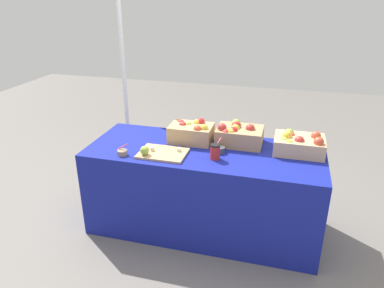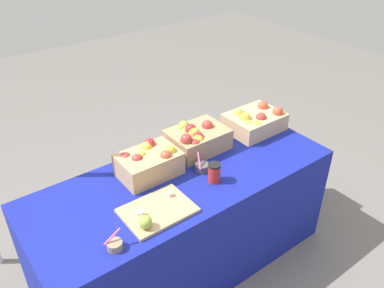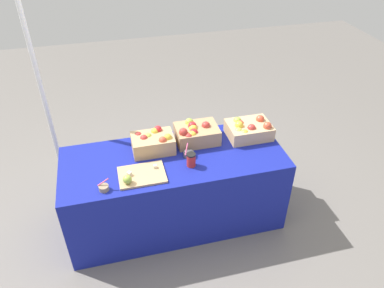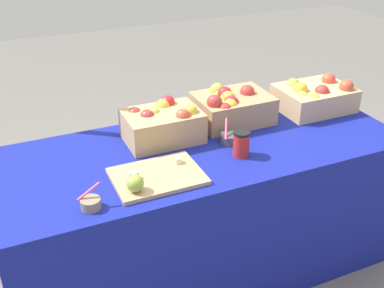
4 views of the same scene
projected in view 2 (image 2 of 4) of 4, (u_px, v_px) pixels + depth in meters
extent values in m
plane|color=slate|center=(184.00, 260.00, 2.76)|extent=(10.00, 10.00, 0.00)
cube|color=navy|center=(184.00, 221.00, 2.57)|extent=(1.90, 0.76, 0.74)
cube|color=tan|center=(254.00, 122.00, 2.80)|extent=(0.39, 0.30, 0.12)
sphere|color=#D14C33|center=(263.00, 106.00, 2.85)|extent=(0.08, 0.08, 0.08)
sphere|color=#D14C33|center=(243.00, 117.00, 2.78)|extent=(0.08, 0.08, 0.08)
sphere|color=gold|center=(245.00, 118.00, 2.71)|extent=(0.08, 0.08, 0.08)
sphere|color=gold|center=(256.00, 126.00, 2.68)|extent=(0.08, 0.08, 0.08)
sphere|color=#99B742|center=(238.00, 114.00, 2.79)|extent=(0.08, 0.08, 0.08)
sphere|color=#B2332D|center=(261.00, 118.00, 2.73)|extent=(0.08, 0.08, 0.08)
sphere|color=#D14C33|center=(278.00, 112.00, 2.77)|extent=(0.08, 0.08, 0.08)
sphere|color=#B2C64C|center=(247.00, 125.00, 2.68)|extent=(0.08, 0.08, 0.08)
cube|color=tan|center=(198.00, 140.00, 2.58)|extent=(0.37, 0.28, 0.14)
sphere|color=#B2332D|center=(195.00, 145.00, 2.44)|extent=(0.08, 0.08, 0.08)
sphere|color=red|center=(198.00, 138.00, 2.48)|extent=(0.08, 0.08, 0.08)
sphere|color=#B2332D|center=(207.00, 126.00, 2.59)|extent=(0.08, 0.08, 0.08)
sphere|color=gold|center=(187.00, 131.00, 2.57)|extent=(0.08, 0.08, 0.08)
sphere|color=gold|center=(194.00, 133.00, 2.53)|extent=(0.08, 0.08, 0.08)
sphere|color=#B2332D|center=(186.00, 140.00, 2.43)|extent=(0.08, 0.08, 0.08)
sphere|color=gold|center=(198.00, 141.00, 2.47)|extent=(0.08, 0.08, 0.08)
sphere|color=red|center=(191.00, 130.00, 2.54)|extent=(0.08, 0.08, 0.08)
sphere|color=#99B742|center=(184.00, 126.00, 2.58)|extent=(0.08, 0.08, 0.08)
cube|color=tan|center=(149.00, 164.00, 2.34)|extent=(0.36, 0.25, 0.14)
sphere|color=#B2C64C|center=(141.00, 156.00, 2.31)|extent=(0.07, 0.07, 0.07)
sphere|color=#D14C33|center=(166.00, 156.00, 2.29)|extent=(0.07, 0.07, 0.07)
sphere|color=red|center=(150.00, 144.00, 2.39)|extent=(0.07, 0.07, 0.07)
sphere|color=gold|center=(147.00, 147.00, 2.37)|extent=(0.07, 0.07, 0.07)
sphere|color=#B2332D|center=(126.00, 158.00, 2.31)|extent=(0.07, 0.07, 0.07)
sphere|color=gold|center=(170.00, 151.00, 2.33)|extent=(0.07, 0.07, 0.07)
sphere|color=#B2332D|center=(137.00, 160.00, 2.28)|extent=(0.07, 0.07, 0.07)
cube|color=tan|center=(158.00, 210.00, 2.09)|extent=(0.37, 0.27, 0.02)
sphere|color=#99B742|center=(145.00, 222.00, 1.96)|extent=(0.07, 0.07, 0.07)
cube|color=beige|center=(140.00, 213.00, 2.04)|extent=(0.04, 0.04, 0.03)
cube|color=beige|center=(170.00, 194.00, 2.18)|extent=(0.03, 0.03, 0.03)
cylinder|color=#4C4C51|center=(202.00, 167.00, 2.40)|extent=(0.09, 0.09, 0.05)
cylinder|color=#EA598C|center=(199.00, 161.00, 2.37)|extent=(0.05, 0.09, 0.08)
cylinder|color=gray|center=(115.00, 245.00, 1.87)|extent=(0.08, 0.08, 0.04)
cylinder|color=#EA598C|center=(112.00, 236.00, 1.86)|extent=(0.09, 0.01, 0.07)
cylinder|color=red|center=(214.00, 174.00, 2.30)|extent=(0.07, 0.07, 0.11)
cylinder|color=black|center=(214.00, 165.00, 2.26)|extent=(0.07, 0.07, 0.01)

